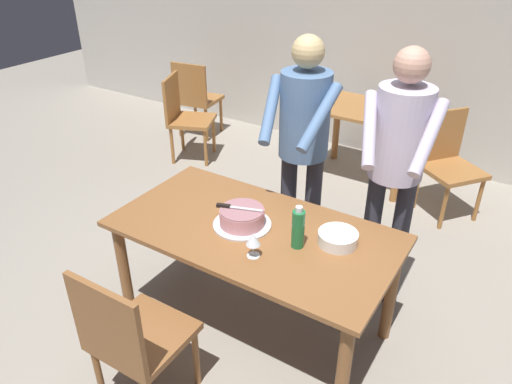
% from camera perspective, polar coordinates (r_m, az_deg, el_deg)
% --- Properties ---
extents(ground_plane, '(14.00, 14.00, 0.00)m').
position_cam_1_polar(ground_plane, '(3.26, -0.23, -15.36)').
color(ground_plane, gray).
extents(back_wall, '(10.00, 0.12, 2.70)m').
position_cam_1_polar(back_wall, '(5.18, 18.84, 17.60)').
color(back_wall, '#BCB7AD').
rests_on(back_wall, ground_plane).
extents(main_dining_table, '(1.64, 0.87, 0.75)m').
position_cam_1_polar(main_dining_table, '(2.84, -0.26, -6.16)').
color(main_dining_table, brown).
rests_on(main_dining_table, ground_plane).
extents(cake_on_platter, '(0.34, 0.34, 0.11)m').
position_cam_1_polar(cake_on_platter, '(2.78, -1.66, -3.06)').
color(cake_on_platter, silver).
rests_on(cake_on_platter, main_dining_table).
extents(cake_knife, '(0.26, 0.11, 0.02)m').
position_cam_1_polar(cake_knife, '(2.76, -3.11, -1.74)').
color(cake_knife, silver).
rests_on(cake_knife, cake_on_platter).
extents(plate_stack, '(0.22, 0.22, 0.07)m').
position_cam_1_polar(plate_stack, '(2.68, 9.65, -5.40)').
color(plate_stack, white).
rests_on(plate_stack, main_dining_table).
extents(wine_glass_near, '(0.08, 0.08, 0.14)m').
position_cam_1_polar(wine_glass_near, '(2.51, -0.33, -5.69)').
color(wine_glass_near, silver).
rests_on(wine_glass_near, main_dining_table).
extents(water_bottle, '(0.07, 0.07, 0.25)m').
position_cam_1_polar(water_bottle, '(2.58, 5.00, -4.31)').
color(water_bottle, '#1E6B38').
rests_on(water_bottle, main_dining_table).
extents(person_cutting_cake, '(0.46, 0.57, 1.72)m').
position_cam_1_polar(person_cutting_cake, '(3.13, 5.60, 6.43)').
color(person_cutting_cake, '#2D2D38').
rests_on(person_cutting_cake, ground_plane).
extents(person_standing_beside, '(0.46, 0.57, 1.72)m').
position_cam_1_polar(person_standing_beside, '(2.96, 16.33, 3.92)').
color(person_standing_beside, '#2D2D38').
rests_on(person_standing_beside, ground_plane).
extents(chair_near_side, '(0.45, 0.45, 0.90)m').
position_cam_1_polar(chair_near_side, '(2.58, -14.50, -16.21)').
color(chair_near_side, brown).
rests_on(chair_near_side, ground_plane).
extents(background_table, '(1.00, 0.70, 0.74)m').
position_cam_1_polar(background_table, '(4.79, 13.02, 7.80)').
color(background_table, '#9E6633').
rests_on(background_table, ground_plane).
extents(background_chair_0, '(0.62, 0.62, 0.90)m').
position_cam_1_polar(background_chair_0, '(4.46, 21.72, 3.48)').
color(background_chair_0, '#9E6633').
rests_on(background_chair_0, ground_plane).
extents(background_chair_1, '(0.50, 0.50, 0.90)m').
position_cam_1_polar(background_chair_1, '(5.78, -7.12, 11.18)').
color(background_chair_1, '#9E6633').
rests_on(background_chair_1, ground_plane).
extents(background_chair_2, '(0.58, 0.58, 0.90)m').
position_cam_1_polar(background_chair_2, '(5.22, -8.43, 9.03)').
color(background_chair_2, '#9E6633').
rests_on(background_chair_2, ground_plane).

